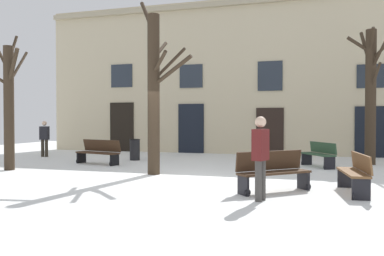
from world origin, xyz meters
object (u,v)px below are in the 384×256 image
(tree_near_facade, at_px, (8,101))
(tree_foreground, at_px, (154,89))
(person_near_bench, at_px, (260,154))
(person_crossing_plaza, at_px, (44,137))
(litter_bin, at_px, (135,150))
(bench_facing_shops, at_px, (355,172))
(bench_far_corner, at_px, (319,154))
(bench_near_center_tree, at_px, (273,171))
(bench_back_to_back_left, at_px, (99,152))
(tree_center, at_px, (371,89))

(tree_near_facade, bearing_deg, tree_foreground, 4.82)
(person_near_bench, xyz_separation_m, person_crossing_plaza, (-10.37, 6.87, -0.08))
(person_crossing_plaza, bearing_deg, person_near_bench, -43.76)
(litter_bin, relative_size, person_crossing_plaza, 0.54)
(tree_near_facade, bearing_deg, litter_bin, 56.84)
(tree_foreground, height_order, person_near_bench, tree_foreground)
(tree_near_facade, distance_m, tree_foreground, 5.02)
(bench_facing_shops, bearing_deg, person_crossing_plaza, -120.46)
(bench_far_corner, distance_m, bench_near_center_tree, 5.40)
(bench_facing_shops, height_order, person_near_bench, person_near_bench)
(bench_back_to_back_left, xyz_separation_m, bench_facing_shops, (8.52, -3.58, 0.02))
(bench_facing_shops, bearing_deg, bench_back_to_back_left, -119.33)
(tree_center, bearing_deg, bench_far_corner, -143.11)
(litter_bin, relative_size, person_near_bench, 0.50)
(tree_near_facade, relative_size, tree_foreground, 0.81)
(tree_foreground, xyz_separation_m, person_crossing_plaza, (-6.81, 3.81, -1.72))
(litter_bin, xyz_separation_m, bench_far_corner, (7.17, -0.32, 0.01))
(litter_bin, height_order, person_crossing_plaza, person_crossing_plaza)
(litter_bin, height_order, person_near_bench, person_near_bench)
(bench_far_corner, relative_size, person_crossing_plaza, 0.98)
(litter_bin, height_order, bench_near_center_tree, bench_near_center_tree)
(tree_foreground, xyz_separation_m, bench_far_corner, (4.83, 3.32, -2.15))
(bench_near_center_tree, bearing_deg, tree_center, 23.64)
(bench_near_center_tree, bearing_deg, person_crossing_plaza, 108.77)
(tree_center, distance_m, bench_facing_shops, 6.84)
(bench_near_center_tree, bearing_deg, tree_near_facade, 127.48)
(tree_near_facade, relative_size, person_crossing_plaza, 2.83)
(litter_bin, relative_size, bench_back_to_back_left, 0.45)
(tree_near_facade, relative_size, bench_back_to_back_left, 2.37)
(person_near_bench, bearing_deg, tree_near_facade, -87.95)
(person_crossing_plaza, bearing_deg, tree_center, -6.47)
(person_near_bench, bearing_deg, bench_near_center_tree, -168.70)
(bench_facing_shops, distance_m, bench_near_center_tree, 1.82)
(bench_back_to_back_left, xyz_separation_m, person_near_bench, (6.57, -4.99, 0.50))
(tree_near_facade, relative_size, bench_facing_shops, 2.60)
(bench_far_corner, height_order, person_near_bench, person_near_bench)
(bench_facing_shops, height_order, person_crossing_plaza, person_crossing_plaza)
(bench_back_to_back_left, bearing_deg, bench_near_center_tree, -14.81)
(bench_back_to_back_left, relative_size, bench_near_center_tree, 1.16)
(bench_near_center_tree, bearing_deg, bench_far_corner, 35.56)
(bench_back_to_back_left, bearing_deg, tree_center, 31.17)
(tree_near_facade, distance_m, bench_back_to_back_left, 3.57)
(bench_far_corner, bearing_deg, tree_foreground, -86.94)
(tree_foreground, xyz_separation_m, bench_near_center_tree, (3.71, -1.96, -2.12))
(person_crossing_plaza, bearing_deg, bench_far_corner, -12.62)
(tree_foreground, height_order, bench_facing_shops, tree_foreground)
(bench_facing_shops, bearing_deg, tree_near_facade, -103.22)
(bench_back_to_back_left, relative_size, bench_far_corner, 1.22)
(tree_near_facade, distance_m, bench_near_center_tree, 9.02)
(tree_center, relative_size, tree_near_facade, 1.12)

